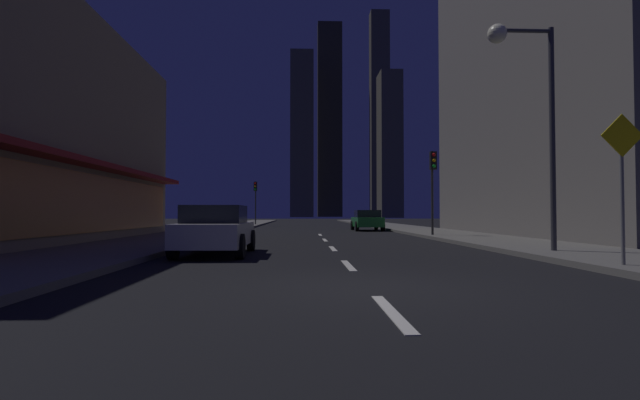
# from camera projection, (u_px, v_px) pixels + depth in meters

# --- Properties ---
(ground_plane) EXTENTS (78.00, 136.00, 0.10)m
(ground_plane) POSITION_uv_depth(u_px,v_px,m) (314.00, 228.00, 39.73)
(ground_plane) COLOR black
(sidewalk_right) EXTENTS (4.00, 76.00, 0.15)m
(sidewalk_right) POSITION_uv_depth(u_px,v_px,m) (396.00, 227.00, 40.03)
(sidewalk_right) COLOR #605E59
(sidewalk_right) RESTS_ON ground
(sidewalk_left) EXTENTS (4.00, 76.00, 0.15)m
(sidewalk_left) POSITION_uv_depth(u_px,v_px,m) (230.00, 227.00, 39.44)
(sidewalk_left) COLOR #605E59
(sidewalk_left) RESTS_ON ground
(lane_marking_center) EXTENTS (0.16, 23.00, 0.01)m
(lane_marking_center) POSITION_uv_depth(u_px,v_px,m) (333.00, 249.00, 16.17)
(lane_marking_center) COLOR silver
(lane_marking_center) RESTS_ON ground
(building_apartment_right) EXTENTS (11.00, 20.00, 18.17)m
(building_apartment_right) POSITION_uv_depth(u_px,v_px,m) (599.00, 63.00, 24.62)
(building_apartment_right) COLOR slate
(building_apartment_right) RESTS_ON ground
(skyscraper_distant_tall) EXTENTS (7.65, 6.45, 55.19)m
(skyscraper_distant_tall) POSITION_uv_depth(u_px,v_px,m) (302.00, 134.00, 156.55)
(skyscraper_distant_tall) COLOR #524E3D
(skyscraper_distant_tall) RESTS_ON ground
(skyscraper_distant_mid) EXTENTS (8.63, 5.42, 69.23)m
(skyscraper_distant_mid) POSITION_uv_depth(u_px,v_px,m) (330.00, 120.00, 168.06)
(skyscraper_distant_mid) COLOR #2F2D23
(skyscraper_distant_mid) RESTS_ON ground
(skyscraper_distant_short) EXTENTS (6.01, 8.57, 40.51)m
(skyscraper_distant_short) POSITION_uv_depth(u_px,v_px,m) (390.00, 145.00, 131.44)
(skyscraper_distant_short) COLOR brown
(skyscraper_distant_short) RESTS_ON ground
(skyscraper_distant_slender) EXTENTS (6.18, 5.04, 68.25)m
(skyscraper_distant_slender) POSITION_uv_depth(u_px,v_px,m) (380.00, 114.00, 155.95)
(skyscraper_distant_slender) COLOR #4F4B3B
(skyscraper_distant_slender) RESTS_ON ground
(car_parked_near) EXTENTS (1.98, 4.24, 1.45)m
(car_parked_near) POSITION_uv_depth(u_px,v_px,m) (216.00, 230.00, 13.83)
(car_parked_near) COLOR silver
(car_parked_near) RESTS_ON ground
(car_parked_far) EXTENTS (1.98, 4.24, 1.45)m
(car_parked_far) POSITION_uv_depth(u_px,v_px,m) (367.00, 220.00, 33.28)
(car_parked_far) COLOR #1E722D
(car_parked_far) RESTS_ON ground
(fire_hydrant_far_left) EXTENTS (0.42, 0.30, 0.65)m
(fire_hydrant_far_left) POSITION_uv_depth(u_px,v_px,m) (225.00, 225.00, 29.75)
(fire_hydrant_far_left) COLOR red
(fire_hydrant_far_left) RESTS_ON sidewalk_left
(traffic_light_near_right) EXTENTS (0.32, 0.48, 4.20)m
(traffic_light_near_right) POSITION_uv_depth(u_px,v_px,m) (433.00, 174.00, 23.52)
(traffic_light_near_right) COLOR #2D2D2D
(traffic_light_near_right) RESTS_ON sidewalk_right
(traffic_light_far_left) EXTENTS (0.32, 0.48, 4.20)m
(traffic_light_far_left) POSITION_uv_depth(u_px,v_px,m) (255.00, 193.00, 45.98)
(traffic_light_far_left) COLOR #2D2D2D
(traffic_light_far_left) RESTS_ON sidewalk_left
(street_lamp_right) EXTENTS (1.96, 0.56, 6.58)m
(street_lamp_right) POSITION_uv_depth(u_px,v_px,m) (524.00, 81.00, 13.69)
(street_lamp_right) COLOR #38383D
(street_lamp_right) RESTS_ON sidewalk_right
(pedestrian_crossing_sign) EXTENTS (0.91, 0.08, 3.15)m
(pedestrian_crossing_sign) POSITION_uv_depth(u_px,v_px,m) (622.00, 175.00, 9.83)
(pedestrian_crossing_sign) COLOR slate
(pedestrian_crossing_sign) RESTS_ON sidewalk_right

